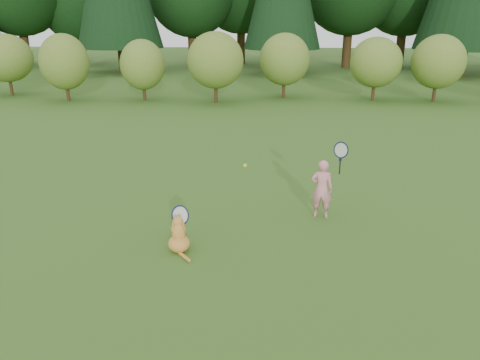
# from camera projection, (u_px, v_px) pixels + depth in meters

# --- Properties ---
(ground) EXTENTS (100.00, 100.00, 0.00)m
(ground) POSITION_uv_depth(u_px,v_px,m) (224.00, 239.00, 7.28)
(ground) COLOR #285718
(ground) RESTS_ON ground
(shrub_row) EXTENTS (28.00, 3.00, 2.80)m
(shrub_row) POSITION_uv_depth(u_px,v_px,m) (255.00, 66.00, 19.07)
(shrub_row) COLOR #597424
(shrub_row) RESTS_ON ground
(child) EXTENTS (0.58, 0.33, 1.53)m
(child) POSITION_uv_depth(u_px,v_px,m) (322.00, 188.00, 7.91)
(child) COLOR pink
(child) RESTS_ON ground
(cat) EXTENTS (0.47, 0.81, 0.73)m
(cat) POSITION_uv_depth(u_px,v_px,m) (179.00, 233.00, 6.85)
(cat) COLOR #BC7324
(cat) RESTS_ON ground
(tennis_ball) EXTENTS (0.07, 0.07, 0.07)m
(tennis_ball) POSITION_uv_depth(u_px,v_px,m) (245.00, 165.00, 8.55)
(tennis_ball) COLOR #CACC18
(tennis_ball) RESTS_ON ground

